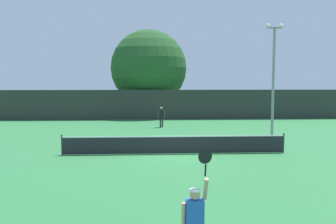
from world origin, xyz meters
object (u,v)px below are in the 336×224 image
at_px(player_serving, 195,214).
at_px(light_pole, 273,73).
at_px(player_receiving, 161,115).
at_px(tennis_ball, 138,146).
at_px(large_tree, 149,68).
at_px(parked_car_near, 243,106).

distance_m(player_serving, light_pole, 18.72).
height_order(player_receiving, tennis_ball, player_receiving).
height_order(player_serving, player_receiving, player_serving).
relative_size(player_receiving, large_tree, 0.18).
height_order(player_serving, light_pole, light_pole).
xyz_separation_m(player_receiving, large_tree, (-1.04, 10.16, 4.20)).
relative_size(player_serving, player_receiving, 1.48).
distance_m(player_receiving, light_pole, 9.83).
xyz_separation_m(light_pole, parked_car_near, (2.96, 18.87, -3.61)).
xyz_separation_m(tennis_ball, parked_car_near, (12.07, 22.11, 0.74)).
height_order(player_serving, parked_car_near, player_serving).
bearing_deg(light_pole, large_tree, 118.43).
height_order(tennis_ball, parked_car_near, parked_car_near).
bearing_deg(tennis_ball, parked_car_near, 61.38).
height_order(tennis_ball, large_tree, large_tree).
bearing_deg(tennis_ball, large_tree, 88.07).
bearing_deg(player_serving, light_pole, 66.08).
height_order(light_pole, large_tree, large_tree).
bearing_deg(player_serving, large_tree, 91.76).
distance_m(large_tree, parked_car_near, 12.68).
height_order(large_tree, parked_car_near, large_tree).
height_order(player_receiving, large_tree, large_tree).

